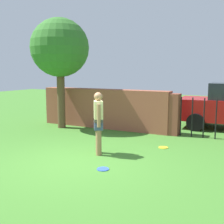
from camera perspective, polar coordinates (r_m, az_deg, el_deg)
The scene contains 7 objects.
ground_plane at distance 6.92m, azimuth -6.81°, elevation -10.03°, with size 40.00×40.00×0.00m, color #3D7528.
brick_wall at distance 10.83m, azimuth -1.68°, elevation 0.71°, with size 5.15×0.50×1.47m, color brown.
tree at distance 10.93m, azimuth -10.39°, elevation 12.36°, with size 2.16×2.16×4.08m.
person at distance 7.36m, azimuth -2.73°, elevation -1.65°, with size 0.38×0.47×1.62m.
fence_gate at distance 9.60m, azimuth 18.99°, elevation -0.95°, with size 2.84×0.44×1.40m.
frisbee_yellow at distance 8.25m, azimuth 10.22°, elevation -6.99°, with size 0.27×0.27×0.02m, color yellow.
frisbee_blue at distance 6.43m, azimuth -1.83°, elevation -11.33°, with size 0.27×0.27×0.02m, color blue.
Camera 1 is at (3.71, -5.42, 2.17)m, focal length 45.75 mm.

